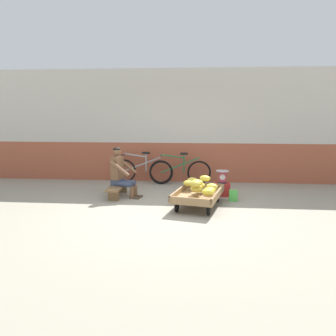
{
  "coord_description": "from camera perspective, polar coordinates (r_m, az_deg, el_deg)",
  "views": [
    {
      "loc": [
        0.58,
        -6.33,
        1.96
      ],
      "look_at": [
        -0.07,
        0.8,
        0.75
      ],
      "focal_mm": 36.32,
      "sensor_mm": 36.0,
      "label": 1
    }
  ],
  "objects": [
    {
      "name": "weighing_scale",
      "position": [
        7.96,
        9.1,
        -1.43
      ],
      "size": [
        0.3,
        0.3,
        0.29
      ],
      "color": "#28282D",
      "rests_on": "plastic_crate"
    },
    {
      "name": "banana_pile",
      "position": [
        6.96,
        5.37,
        -2.91
      ],
      "size": [
        0.77,
        1.29,
        0.26
      ],
      "color": "yellow",
      "rests_on": "banana_cart"
    },
    {
      "name": "banana_cart",
      "position": [
        7.04,
        5.12,
        -4.58
      ],
      "size": [
        1.14,
        1.59,
        0.36
      ],
      "color": "#99754C",
      "rests_on": "ground"
    },
    {
      "name": "back_wall",
      "position": [
        9.5,
        1.74,
        7.07
      ],
      "size": [
        16.0,
        0.3,
        3.09
      ],
      "color": "#A35138",
      "rests_on": "ground"
    },
    {
      "name": "plastic_crate",
      "position": [
        8.03,
        9.04,
        -3.56
      ],
      "size": [
        0.36,
        0.28,
        0.3
      ],
      "color": "red",
      "rests_on": "ground"
    },
    {
      "name": "ground_plane",
      "position": [
        6.65,
        0.01,
        -7.54
      ],
      "size": [
        80.0,
        80.0,
        0.0
      ],
      "primitive_type": "plane",
      "color": "gray"
    },
    {
      "name": "shopping_bag",
      "position": [
        7.62,
        10.89,
        -4.56
      ],
      "size": [
        0.18,
        0.12,
        0.24
      ],
      "primitive_type": "cube",
      "color": "green",
      "rests_on": "ground"
    },
    {
      "name": "bicycle_near_left",
      "position": [
        9.34,
        -4.31,
        -0.35
      ],
      "size": [
        1.66,
        0.48,
        0.86
      ],
      "color": "black",
      "rests_on": "ground"
    },
    {
      "name": "vendor_seated",
      "position": [
        7.83,
        -7.92,
        -0.74
      ],
      "size": [
        0.72,
        0.57,
        1.14
      ],
      "color": "brown",
      "rests_on": "ground"
    },
    {
      "name": "bicycle_far_left",
      "position": [
        9.12,
        2.03,
        -0.57
      ],
      "size": [
        1.66,
        0.48,
        0.86
      ],
      "color": "black",
      "rests_on": "ground"
    },
    {
      "name": "low_bench",
      "position": [
        7.94,
        -8.43,
        -3.32
      ],
      "size": [
        0.32,
        1.1,
        0.27
      ],
      "color": "brown",
      "rests_on": "ground"
    }
  ]
}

